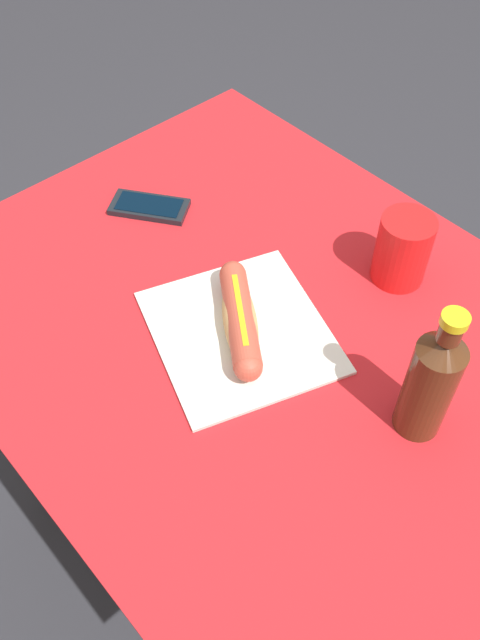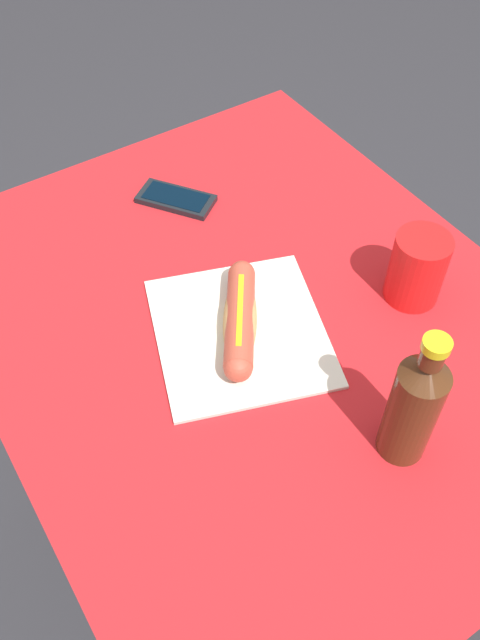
{
  "view_description": "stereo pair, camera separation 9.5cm",
  "coord_description": "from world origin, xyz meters",
  "px_view_note": "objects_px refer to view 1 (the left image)",
  "views": [
    {
      "loc": [
        -0.46,
        0.45,
        1.53
      ],
      "look_at": [
        -0.01,
        0.04,
        0.79
      ],
      "focal_mm": 37.35,
      "sensor_mm": 36.0,
      "label": 1
    },
    {
      "loc": [
        -0.52,
        0.37,
        1.53
      ],
      "look_at": [
        -0.01,
        0.04,
        0.79
      ],
      "focal_mm": 37.35,
      "sensor_mm": 36.0,
      "label": 2
    }
  ],
  "objects_px": {
    "cell_phone": "(149,207)",
    "soda_bottle": "(431,382)",
    "drinking_cup": "(403,249)",
    "hot_dog": "(240,319)"
  },
  "relations": [
    {
      "from": "cell_phone",
      "to": "drinking_cup",
      "type": "distance_m",
      "value": 0.44
    },
    {
      "from": "hot_dog",
      "to": "cell_phone",
      "type": "xyz_separation_m",
      "value": [
        0.31,
        -0.07,
        -0.03
      ]
    },
    {
      "from": "cell_phone",
      "to": "soda_bottle",
      "type": "height_order",
      "value": "soda_bottle"
    },
    {
      "from": "hot_dog",
      "to": "cell_phone",
      "type": "height_order",
      "value": "hot_dog"
    },
    {
      "from": "drinking_cup",
      "to": "cell_phone",
      "type": "bearing_deg",
      "value": 26.57
    },
    {
      "from": "soda_bottle",
      "to": "hot_dog",
      "type": "bearing_deg",
      "value": 14.91
    },
    {
      "from": "cell_phone",
      "to": "soda_bottle",
      "type": "xyz_separation_m",
      "value": [
        -0.58,
        -0.0,
        0.09
      ]
    },
    {
      "from": "soda_bottle",
      "to": "drinking_cup",
      "type": "height_order",
      "value": "soda_bottle"
    },
    {
      "from": "cell_phone",
      "to": "drinking_cup",
      "type": "relative_size",
      "value": 1.26
    },
    {
      "from": "drinking_cup",
      "to": "hot_dog",
      "type": "bearing_deg",
      "value": 73.31
    }
  ]
}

